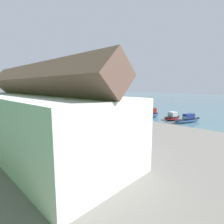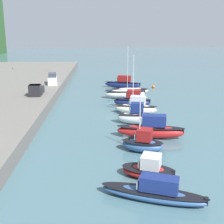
{
  "view_description": "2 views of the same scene",
  "coord_description": "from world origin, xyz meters",
  "px_view_note": "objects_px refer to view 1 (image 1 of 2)",
  "views": [
    {
      "loc": [
        -36.53,
        41.93,
        8.56
      ],
      "look_at": [
        -4.38,
        8.3,
        1.6
      ],
      "focal_mm": 28.0,
      "sensor_mm": 36.0,
      "label": 1
    },
    {
      "loc": [
        -42.67,
        4.08,
        12.91
      ],
      "look_at": [
        -2.22,
        2.96,
        1.8
      ],
      "focal_mm": 50.0,
      "sensor_mm": 36.0,
      "label": 2
    }
  ],
  "objects_px": {
    "moored_boat_2": "(152,114)",
    "parked_car_1": "(55,117)",
    "moored_boat_0": "(188,119)",
    "moored_boat_9": "(77,104)",
    "moored_boat_5": "(115,108)",
    "moored_boat_1": "(172,117)",
    "pickup_truck_1": "(62,106)",
    "moored_boat_6": "(105,107)",
    "person_on_quay": "(72,122)",
    "moored_boat_4": "(125,110)",
    "mooring_buoy_0": "(90,105)",
    "parked_car_0": "(49,103)",
    "moored_boat_7": "(92,107)",
    "moored_boat_3": "(142,111)",
    "moored_boat_8": "(88,106)"
  },
  "relations": [
    {
      "from": "moored_boat_0",
      "to": "moored_boat_7",
      "type": "distance_m",
      "value": 35.44
    },
    {
      "from": "moored_boat_7",
      "to": "mooring_buoy_0",
      "type": "relative_size",
      "value": 11.91
    },
    {
      "from": "moored_boat_6",
      "to": "moored_boat_8",
      "type": "relative_size",
      "value": 0.7
    },
    {
      "from": "pickup_truck_1",
      "to": "moored_boat_5",
      "type": "bearing_deg",
      "value": 157.34
    },
    {
      "from": "moored_boat_7",
      "to": "person_on_quay",
      "type": "height_order",
      "value": "person_on_quay"
    },
    {
      "from": "moored_boat_2",
      "to": "moored_boat_1",
      "type": "bearing_deg",
      "value": -163.79
    },
    {
      "from": "moored_boat_0",
      "to": "moored_boat_9",
      "type": "height_order",
      "value": "moored_boat_9"
    },
    {
      "from": "moored_boat_2",
      "to": "parked_car_1",
      "type": "distance_m",
      "value": 26.45
    },
    {
      "from": "pickup_truck_1",
      "to": "moored_boat_1",
      "type": "bearing_deg",
      "value": 117.53
    },
    {
      "from": "parked_car_1",
      "to": "mooring_buoy_0",
      "type": "height_order",
      "value": "parked_car_1"
    },
    {
      "from": "moored_boat_1",
      "to": "parked_car_1",
      "type": "relative_size",
      "value": 1.25
    },
    {
      "from": "moored_boat_2",
      "to": "moored_boat_6",
      "type": "bearing_deg",
      "value": 15.92
    },
    {
      "from": "moored_boat_9",
      "to": "parked_car_0",
      "type": "xyz_separation_m",
      "value": [
        -4.55,
        14.43,
        1.7
      ]
    },
    {
      "from": "moored_boat_8",
      "to": "parked_car_1",
      "type": "relative_size",
      "value": 2.21
    },
    {
      "from": "moored_boat_1",
      "to": "person_on_quay",
      "type": "xyz_separation_m",
      "value": [
        4.35,
        26.67,
        2.14
      ]
    },
    {
      "from": "moored_boat_4",
      "to": "person_on_quay",
      "type": "height_order",
      "value": "person_on_quay"
    },
    {
      "from": "moored_boat_0",
      "to": "moored_boat_7",
      "type": "height_order",
      "value": "moored_boat_0"
    },
    {
      "from": "moored_boat_6",
      "to": "parked_car_0",
      "type": "bearing_deg",
      "value": 65.3
    },
    {
      "from": "moored_boat_3",
      "to": "moored_boat_4",
      "type": "height_order",
      "value": "moored_boat_4"
    },
    {
      "from": "moored_boat_0",
      "to": "pickup_truck_1",
      "type": "relative_size",
      "value": 1.76
    },
    {
      "from": "moored_boat_1",
      "to": "moored_boat_4",
      "type": "xyz_separation_m",
      "value": [
        15.78,
        -0.39,
        0.37
      ]
    },
    {
      "from": "parked_car_1",
      "to": "moored_boat_1",
      "type": "bearing_deg",
      "value": -114.67
    },
    {
      "from": "moored_boat_1",
      "to": "parked_car_1",
      "type": "xyz_separation_m",
      "value": [
        11.39,
        25.64,
        1.96
      ]
    },
    {
      "from": "moored_boat_0",
      "to": "pickup_truck_1",
      "type": "distance_m",
      "value": 34.27
    },
    {
      "from": "moored_boat_0",
      "to": "pickup_truck_1",
      "type": "height_order",
      "value": "pickup_truck_1"
    },
    {
      "from": "moored_boat_3",
      "to": "pickup_truck_1",
      "type": "bearing_deg",
      "value": 55.13
    },
    {
      "from": "person_on_quay",
      "to": "pickup_truck_1",
      "type": "bearing_deg",
      "value": -26.9
    },
    {
      "from": "parked_car_1",
      "to": "moored_boat_2",
      "type": "bearing_deg",
      "value": -102.78
    },
    {
      "from": "moored_boat_0",
      "to": "mooring_buoy_0",
      "type": "bearing_deg",
      "value": 10.34
    },
    {
      "from": "parked_car_1",
      "to": "parked_car_0",
      "type": "bearing_deg",
      "value": -24.73
    },
    {
      "from": "moored_boat_2",
      "to": "pickup_truck_1",
      "type": "relative_size",
      "value": 1.3
    },
    {
      "from": "moored_boat_1",
      "to": "person_on_quay",
      "type": "bearing_deg",
      "value": 99.75
    },
    {
      "from": "moored_boat_1",
      "to": "moored_boat_2",
      "type": "xyz_separation_m",
      "value": [
        5.87,
        -0.17,
        0.2
      ]
    },
    {
      "from": "moored_boat_8",
      "to": "mooring_buoy_0",
      "type": "distance_m",
      "value": 8.1
    },
    {
      "from": "parked_car_0",
      "to": "parked_car_1",
      "type": "bearing_deg",
      "value": 57.98
    },
    {
      "from": "moored_boat_6",
      "to": "mooring_buoy_0",
      "type": "distance_m",
      "value": 17.31
    },
    {
      "from": "parked_car_1",
      "to": "moored_boat_3",
      "type": "bearing_deg",
      "value": -93.53
    },
    {
      "from": "moored_boat_4",
      "to": "moored_boat_9",
      "type": "bearing_deg",
      "value": 10.22
    },
    {
      "from": "moored_boat_0",
      "to": "moored_boat_5",
      "type": "bearing_deg",
      "value": 16.53
    },
    {
      "from": "moored_boat_7",
      "to": "pickup_truck_1",
      "type": "xyz_separation_m",
      "value": [
        -4.78,
        15.39,
        1.72
      ]
    },
    {
      "from": "moored_boat_2",
      "to": "moored_boat_7",
      "type": "distance_m",
      "value": 25.67
    },
    {
      "from": "moored_boat_1",
      "to": "pickup_truck_1",
      "type": "height_order",
      "value": "pickup_truck_1"
    },
    {
      "from": "moored_boat_4",
      "to": "parked_car_0",
      "type": "relative_size",
      "value": 1.2
    },
    {
      "from": "moored_boat_3",
      "to": "parked_car_0",
      "type": "distance_m",
      "value": 31.43
    },
    {
      "from": "moored_boat_1",
      "to": "moored_boat_7",
      "type": "height_order",
      "value": "moored_boat_1"
    },
    {
      "from": "moored_boat_6",
      "to": "pickup_truck_1",
      "type": "height_order",
      "value": "pickup_truck_1"
    },
    {
      "from": "moored_boat_9",
      "to": "moored_boat_1",
      "type": "bearing_deg",
      "value": -162.12
    },
    {
      "from": "moored_boat_1",
      "to": "moored_boat_6",
      "type": "bearing_deg",
      "value": 17.16
    },
    {
      "from": "moored_boat_0",
      "to": "person_on_quay",
      "type": "xyz_separation_m",
      "value": [
        8.25,
        26.57,
        2.17
      ]
    },
    {
      "from": "moored_boat_6",
      "to": "mooring_buoy_0",
      "type": "xyz_separation_m",
      "value": [
        16.19,
        -6.08,
        -0.74
      ]
    }
  ]
}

